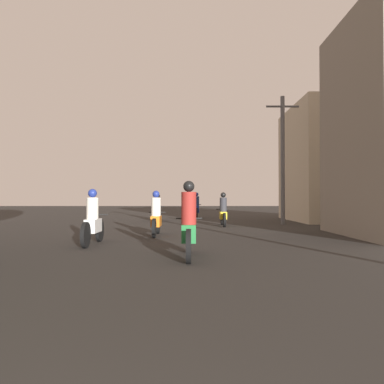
{
  "coord_description": "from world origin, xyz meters",
  "views": [
    {
      "loc": [
        0.72,
        0.01,
        1.28
      ],
      "look_at": [
        0.77,
        18.01,
        1.57
      ],
      "focal_mm": 35.0,
      "sensor_mm": 36.0,
      "label": 1
    }
  ],
  "objects_px": {
    "motorcycle_yellow": "(222,212)",
    "motorcycle_black": "(157,210)",
    "building_right_far": "(330,164)",
    "motorcycle_green": "(188,227)",
    "utility_pole_far": "(282,157)",
    "motorcycle_orange": "(155,218)",
    "motorcycle_blue": "(196,208)",
    "motorcycle_white": "(92,222)"
  },
  "relations": [
    {
      "from": "motorcycle_green",
      "to": "utility_pole_far",
      "type": "relative_size",
      "value": 0.34
    },
    {
      "from": "motorcycle_white",
      "to": "motorcycle_black",
      "type": "distance_m",
      "value": 11.01
    },
    {
      "from": "utility_pole_far",
      "to": "motorcycle_black",
      "type": "bearing_deg",
      "value": 154.43
    },
    {
      "from": "motorcycle_orange",
      "to": "motorcycle_blue",
      "type": "height_order",
      "value": "motorcycle_blue"
    },
    {
      "from": "building_right_far",
      "to": "motorcycle_green",
      "type": "bearing_deg",
      "value": -121.29
    },
    {
      "from": "motorcycle_blue",
      "to": "utility_pole_far",
      "type": "xyz_separation_m",
      "value": [
        4.14,
        -5.76,
        2.64
      ]
    },
    {
      "from": "utility_pole_far",
      "to": "motorcycle_orange",
      "type": "bearing_deg",
      "value": -136.07
    },
    {
      "from": "motorcycle_green",
      "to": "motorcycle_yellow",
      "type": "relative_size",
      "value": 1.08
    },
    {
      "from": "motorcycle_green",
      "to": "motorcycle_black",
      "type": "height_order",
      "value": "motorcycle_green"
    },
    {
      "from": "motorcycle_orange",
      "to": "building_right_far",
      "type": "relative_size",
      "value": 0.32
    },
    {
      "from": "building_right_far",
      "to": "motorcycle_black",
      "type": "bearing_deg",
      "value": 179.23
    },
    {
      "from": "motorcycle_green",
      "to": "motorcycle_black",
      "type": "bearing_deg",
      "value": 96.56
    },
    {
      "from": "motorcycle_white",
      "to": "motorcycle_blue",
      "type": "relative_size",
      "value": 1.08
    },
    {
      "from": "motorcycle_orange",
      "to": "motorcycle_green",
      "type": "bearing_deg",
      "value": -71.0
    },
    {
      "from": "utility_pole_far",
      "to": "motorcycle_green",
      "type": "bearing_deg",
      "value": -113.9
    },
    {
      "from": "motorcycle_green",
      "to": "motorcycle_blue",
      "type": "bearing_deg",
      "value": 87.2
    },
    {
      "from": "motorcycle_yellow",
      "to": "utility_pole_far",
      "type": "bearing_deg",
      "value": 12.76
    },
    {
      "from": "motorcycle_yellow",
      "to": "motorcycle_black",
      "type": "xyz_separation_m",
      "value": [
        -3.37,
        4.03,
        -0.01
      ]
    },
    {
      "from": "motorcycle_white",
      "to": "building_right_far",
      "type": "xyz_separation_m",
      "value": [
        10.61,
        10.85,
        2.6
      ]
    },
    {
      "from": "motorcycle_white",
      "to": "motorcycle_yellow",
      "type": "xyz_separation_m",
      "value": [
        4.16,
        6.95,
        0.0
      ]
    },
    {
      "from": "motorcycle_black",
      "to": "building_right_far",
      "type": "xyz_separation_m",
      "value": [
        9.81,
        -0.13,
        2.62
      ]
    },
    {
      "from": "motorcycle_blue",
      "to": "building_right_far",
      "type": "relative_size",
      "value": 0.31
    },
    {
      "from": "motorcycle_white",
      "to": "motorcycle_black",
      "type": "height_order",
      "value": "motorcycle_white"
    },
    {
      "from": "motorcycle_orange",
      "to": "motorcycle_yellow",
      "type": "xyz_separation_m",
      "value": [
        2.66,
        4.47,
        0.01
      ]
    },
    {
      "from": "building_right_far",
      "to": "utility_pole_far",
      "type": "xyz_separation_m",
      "value": [
        -3.44,
        -2.92,
        0.07
      ]
    },
    {
      "from": "motorcycle_green",
      "to": "motorcycle_black",
      "type": "xyz_separation_m",
      "value": [
        -1.87,
        13.21,
        -0.06
      ]
    },
    {
      "from": "motorcycle_green",
      "to": "motorcycle_orange",
      "type": "height_order",
      "value": "motorcycle_green"
    },
    {
      "from": "motorcycle_black",
      "to": "motorcycle_green",
      "type": "bearing_deg",
      "value": -80.99
    },
    {
      "from": "motorcycle_white",
      "to": "building_right_far",
      "type": "relative_size",
      "value": 0.33
    },
    {
      "from": "motorcycle_green",
      "to": "building_right_far",
      "type": "height_order",
      "value": "building_right_far"
    },
    {
      "from": "motorcycle_green",
      "to": "motorcycle_orange",
      "type": "relative_size",
      "value": 1.05
    },
    {
      "from": "motorcycle_green",
      "to": "motorcycle_blue",
      "type": "height_order",
      "value": "motorcycle_green"
    },
    {
      "from": "motorcycle_white",
      "to": "motorcycle_black",
      "type": "relative_size",
      "value": 1.15
    },
    {
      "from": "motorcycle_yellow",
      "to": "building_right_far",
      "type": "bearing_deg",
      "value": 25.74
    },
    {
      "from": "motorcycle_orange",
      "to": "utility_pole_far",
      "type": "bearing_deg",
      "value": 49.14
    },
    {
      "from": "motorcycle_yellow",
      "to": "building_right_far",
      "type": "xyz_separation_m",
      "value": [
        6.44,
        3.9,
        2.6
      ]
    },
    {
      "from": "motorcycle_blue",
      "to": "motorcycle_green",
      "type": "bearing_deg",
      "value": -99.02
    },
    {
      "from": "building_right_far",
      "to": "motorcycle_white",
      "type": "bearing_deg",
      "value": -134.36
    },
    {
      "from": "motorcycle_white",
      "to": "motorcycle_black",
      "type": "xyz_separation_m",
      "value": [
        0.79,
        10.98,
        -0.01
      ]
    },
    {
      "from": "motorcycle_yellow",
      "to": "motorcycle_black",
      "type": "bearing_deg",
      "value": 124.44
    },
    {
      "from": "motorcycle_green",
      "to": "building_right_far",
      "type": "distance_m",
      "value": 15.52
    },
    {
      "from": "motorcycle_orange",
      "to": "motorcycle_yellow",
      "type": "bearing_deg",
      "value": 64.4
    }
  ]
}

